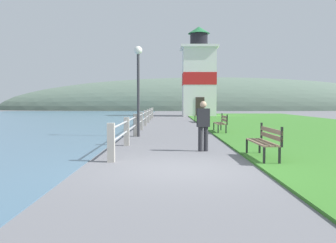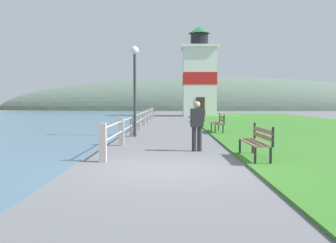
% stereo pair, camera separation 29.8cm
% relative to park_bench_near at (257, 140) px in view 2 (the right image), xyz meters
% --- Properties ---
extents(ground_plane, '(160.00, 160.00, 0.00)m').
position_rel_park_bench_near_xyz_m(ground_plane, '(-2.29, -1.33, -0.54)').
color(ground_plane, slate).
extents(grass_verge, '(12.00, 45.87, 0.06)m').
position_rel_park_bench_near_xyz_m(grass_verge, '(5.54, 13.96, -0.51)').
color(grass_verge, '#387528').
rests_on(grass_verge, ground_plane).
extents(seawall_railing, '(0.18, 25.17, 1.00)m').
position_rel_park_bench_near_xyz_m(seawall_railing, '(-4.02, 12.16, 0.03)').
color(seawall_railing, '#A8A399').
rests_on(seawall_railing, ground_plane).
extents(park_bench_near, '(0.50, 1.89, 0.94)m').
position_rel_park_bench_near_xyz_m(park_bench_near, '(0.00, 0.00, 0.00)').
color(park_bench_near, '#846B51').
rests_on(park_bench_near, ground_plane).
extents(park_bench_midway, '(0.49, 1.89, 0.94)m').
position_rel_park_bench_near_xyz_m(park_bench_midway, '(0.08, 8.65, 0.00)').
color(park_bench_midway, '#846B51').
rests_on(park_bench_midway, ground_plane).
extents(park_bench_far, '(0.70, 1.95, 0.94)m').
position_rel_park_bench_near_xyz_m(park_bench_far, '(-0.09, 18.17, 0.00)').
color(park_bench_far, '#846B51').
rests_on(park_bench_far, ground_plane).
extents(lighthouse, '(3.92, 3.92, 9.50)m').
position_rel_park_bench_near_xyz_m(lighthouse, '(0.72, 30.31, 3.61)').
color(lighthouse, white).
rests_on(lighthouse, ground_plane).
extents(person_strolling, '(0.41, 0.26, 1.56)m').
position_rel_park_bench_near_xyz_m(person_strolling, '(-1.47, 1.76, 0.30)').
color(person_strolling, '#28282D').
rests_on(person_strolling, ground_plane).
extents(lamp_post, '(0.36, 0.36, 3.96)m').
position_rel_park_bench_near_xyz_m(lamp_post, '(-3.87, 6.62, 2.20)').
color(lamp_post, '#333338').
rests_on(lamp_post, ground_plane).
extents(distant_hillside, '(80.00, 16.00, 12.00)m').
position_rel_park_bench_near_xyz_m(distant_hillside, '(5.71, 59.25, -0.54)').
color(distant_hillside, '#566B5B').
rests_on(distant_hillside, ground_plane).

